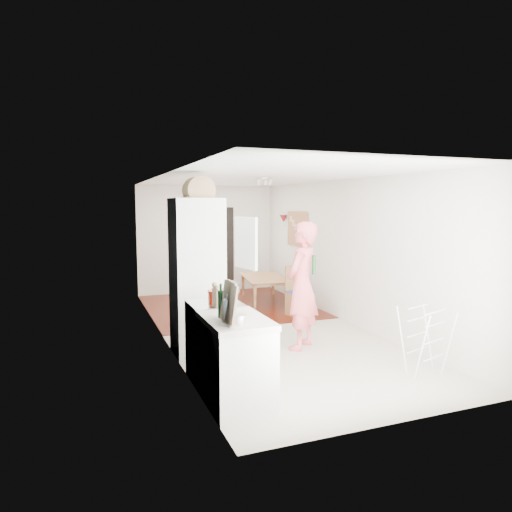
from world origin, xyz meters
TOP-DOWN VIEW (x-y plane):
  - room_shell at (0.00, 0.00)m, footprint 3.20×7.00m
  - floor at (0.00, 0.00)m, footprint 3.20×7.00m
  - wood_floor_overlay at (0.00, 1.85)m, footprint 3.20×3.30m
  - sage_wall_panel at (-1.59, -2.00)m, footprint 0.02×3.00m
  - tile_splashback at (-1.59, -2.55)m, footprint 0.02×1.90m
  - doorway_recess at (0.20, 3.48)m, footprint 0.90×0.04m
  - base_cabinet at (-1.30, -2.55)m, footprint 0.60×0.90m
  - worktop at (-1.30, -2.55)m, footprint 0.62×0.92m
  - range_cooker at (-1.30, -1.80)m, footprint 0.60×0.60m
  - cooker_top at (-1.30, -1.80)m, footprint 0.60×0.60m
  - fridge_housing at (-1.27, -0.78)m, footprint 0.66×0.66m
  - fridge_door at (-0.66, -1.08)m, footprint 0.14×0.56m
  - fridge_interior at (-0.96, -0.78)m, footprint 0.02×0.52m
  - pinboard at (1.58, 1.90)m, footprint 0.03×0.90m
  - pinboard_frame at (1.57, 1.90)m, footprint 0.00×0.94m
  - wall_sconce at (1.54, 2.55)m, footprint 0.18×0.18m
  - person at (0.17, -1.11)m, footprint 0.93×0.91m
  - dining_table at (0.89, 2.00)m, footprint 0.93×1.40m
  - dining_chair at (1.01, 0.61)m, footprint 0.49×0.49m
  - stool at (-0.09, 1.48)m, footprint 0.38×0.38m
  - grey_drape at (-0.12, 1.45)m, footprint 0.48×0.48m
  - drying_rack at (1.13, -2.56)m, footprint 0.52×0.49m
  - bread_bin at (-1.24, -0.82)m, footprint 0.41×0.39m
  - red_casserole at (-1.27, -1.84)m, footprint 0.26×0.26m
  - steel_pan at (-1.36, -2.78)m, footprint 0.23×0.23m
  - held_bottle at (0.28, -1.27)m, footprint 0.06×0.06m
  - bottle_a at (-1.41, -2.55)m, footprint 0.07×0.07m
  - bottle_b at (-1.43, -2.50)m, footprint 0.07×0.07m
  - bottle_c at (-1.42, -2.71)m, footprint 0.12×0.12m
  - pepper_mill_front at (-1.37, -2.02)m, footprint 0.07×0.07m
  - pepper_mill_back at (-1.35, -2.09)m, footprint 0.07×0.07m
  - chopping_boards at (-1.44, -2.77)m, footprint 0.12×0.31m

SIDE VIEW (x-z plane):
  - floor at x=0.00m, z-range -0.01..0.01m
  - wood_floor_overlay at x=0.00m, z-range 0.00..0.01m
  - stool at x=-0.09m, z-range 0.00..0.39m
  - dining_table at x=0.89m, z-range 0.00..0.46m
  - drying_rack at x=1.13m, z-range 0.00..0.83m
  - base_cabinet at x=-1.30m, z-range 0.00..0.86m
  - range_cooker at x=-1.30m, z-range 0.00..0.88m
  - dining_chair at x=1.01m, z-range 0.00..0.94m
  - grey_drape at x=-0.12m, z-range 0.39..0.57m
  - worktop at x=-1.30m, z-range 0.86..0.92m
  - cooker_top at x=-1.30m, z-range 0.88..0.92m
  - steel_pan at x=-1.36m, z-range 0.92..1.01m
  - red_casserole at x=-1.27m, z-range 0.92..1.07m
  - doorway_recess at x=0.20m, z-range 0.00..2.00m
  - pepper_mill_back at x=-1.35m, z-range 0.92..1.12m
  - pepper_mill_front at x=-1.37m, z-range 0.92..1.14m
  - bottle_c at x=-1.42m, z-range 0.92..1.15m
  - bottle_a at x=-1.41m, z-range 0.92..1.18m
  - bottle_b at x=-1.43m, z-range 0.92..1.20m
  - fridge_housing at x=-1.27m, z-range 0.00..2.15m
  - person at x=0.17m, z-range 0.00..2.15m
  - chopping_boards at x=-1.44m, z-range 0.92..1.34m
  - tile_splashback at x=-1.59m, z-range 0.90..1.40m
  - held_bottle at x=0.28m, z-range 1.10..1.36m
  - room_shell at x=0.00m, z-range 0.00..2.50m
  - fridge_door at x=-0.66m, z-range 1.20..1.90m
  - fridge_interior at x=-0.96m, z-range 1.22..1.88m
  - pinboard at x=1.58m, z-range 1.20..1.90m
  - pinboard_frame at x=1.57m, z-range 1.18..1.92m
  - wall_sconce at x=1.54m, z-range 1.67..1.83m
  - sage_wall_panel at x=-1.59m, z-range 1.20..2.50m
  - bread_bin at x=-1.24m, z-range 2.15..2.36m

